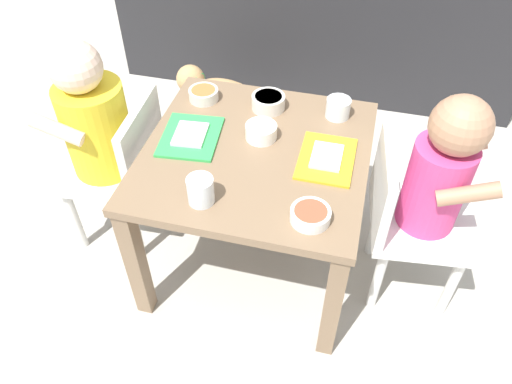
# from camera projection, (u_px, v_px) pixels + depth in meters

# --- Properties ---
(ground_plane) EXTENTS (7.00, 7.00, 0.00)m
(ground_plane) POSITION_uv_depth(u_px,v_px,m) (256.00, 254.00, 1.63)
(ground_plane) COLOR #B2ADA3
(dining_table) EXTENTS (0.59, 0.59, 0.44)m
(dining_table) POSITION_uv_depth(u_px,v_px,m) (256.00, 171.00, 1.37)
(dining_table) COLOR #7A6047
(dining_table) RESTS_ON ground
(seated_child_left) EXTENTS (0.29, 0.29, 0.69)m
(seated_child_left) POSITION_uv_depth(u_px,v_px,m) (99.00, 128.00, 1.41)
(seated_child_left) COLOR silver
(seated_child_left) RESTS_ON ground
(seated_child_right) EXTENTS (0.31, 0.31, 0.67)m
(seated_child_right) POSITION_uv_depth(u_px,v_px,m) (432.00, 182.00, 1.26)
(seated_child_right) COLOR silver
(seated_child_right) RESTS_ON ground
(dog) EXTENTS (0.41, 0.24, 0.28)m
(dog) POSITION_uv_depth(u_px,v_px,m) (224.00, 99.00, 1.94)
(dog) COLOR tan
(dog) RESTS_ON ground
(food_tray_left) EXTENTS (0.17, 0.20, 0.02)m
(food_tray_left) POSITION_uv_depth(u_px,v_px,m) (191.00, 136.00, 1.35)
(food_tray_left) COLOR green
(food_tray_left) RESTS_ON dining_table
(food_tray_right) EXTENTS (0.14, 0.19, 0.02)m
(food_tray_right) POSITION_uv_depth(u_px,v_px,m) (326.00, 158.00, 1.29)
(food_tray_right) COLOR gold
(food_tray_right) RESTS_ON dining_table
(water_cup_left) EXTENTS (0.06, 0.06, 0.07)m
(water_cup_left) POSITION_uv_depth(u_px,v_px,m) (201.00, 192.00, 1.17)
(water_cup_left) COLOR white
(water_cup_left) RESTS_ON dining_table
(water_cup_right) EXTENTS (0.07, 0.07, 0.06)m
(water_cup_right) POSITION_uv_depth(u_px,v_px,m) (338.00, 109.00, 1.41)
(water_cup_right) COLOR white
(water_cup_right) RESTS_ON dining_table
(cereal_bowl_left_side) EXTENTS (0.10, 0.10, 0.04)m
(cereal_bowl_left_side) POSITION_uv_depth(u_px,v_px,m) (268.00, 102.00, 1.44)
(cereal_bowl_left_side) COLOR silver
(cereal_bowl_left_side) RESTS_ON dining_table
(veggie_bowl_near) EXTENTS (0.09, 0.09, 0.04)m
(veggie_bowl_near) POSITION_uv_depth(u_px,v_px,m) (261.00, 131.00, 1.34)
(veggie_bowl_near) COLOR white
(veggie_bowl_near) RESTS_ON dining_table
(veggie_bowl_far) EXTENTS (0.09, 0.09, 0.03)m
(veggie_bowl_far) POSITION_uv_depth(u_px,v_px,m) (310.00, 215.00, 1.13)
(veggie_bowl_far) COLOR white
(veggie_bowl_far) RESTS_ON dining_table
(cereal_bowl_right_side) EXTENTS (0.09, 0.09, 0.03)m
(cereal_bowl_right_side) POSITION_uv_depth(u_px,v_px,m) (204.00, 94.00, 1.47)
(cereal_bowl_right_side) COLOR silver
(cereal_bowl_right_side) RESTS_ON dining_table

